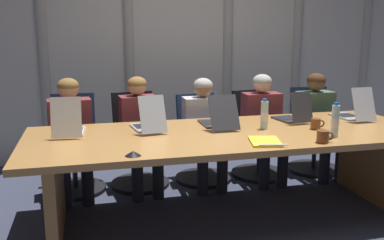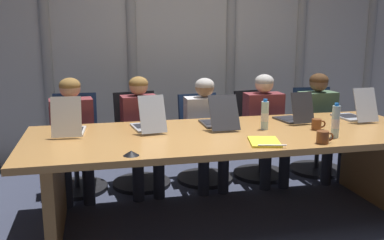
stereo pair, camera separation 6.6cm
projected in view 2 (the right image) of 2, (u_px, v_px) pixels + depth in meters
The scene contains 24 objects.
ground_plane at pixel (229, 216), 3.71m from camera, with size 12.82×12.82×0.00m, color #383D51.
conference_table at pixel (230, 150), 3.59m from camera, with size 3.35×1.21×0.75m.
curtain_backdrop at pixel (182, 35), 5.31m from camera, with size 6.41×0.16×3.05m.
laptop_left_end at pixel (69, 127), 3.47m from camera, with size 0.26×0.42×0.33m.
laptop_left_mid at pixel (148, 123), 3.62m from camera, with size 0.27×0.47×0.31m.
laptop_center at pixel (218, 120), 3.75m from camera, with size 0.25×0.49×0.30m.
laptop_right_mid at pixel (294, 116), 3.95m from camera, with size 0.26×0.40×0.29m.
laptop_right_end at pixel (355, 113), 4.04m from camera, with size 0.24×0.45×0.32m.
office_chair_left_end at pixel (76, 155), 4.30m from camera, with size 0.60×0.60×0.96m.
office_chair_left_mid at pixel (140, 151), 4.44m from camera, with size 0.60×0.61×0.95m.
office_chair_center at pixel (203, 149), 4.59m from camera, with size 0.60×0.60×0.91m.
office_chair_right_mid at pixel (259, 145), 4.73m from camera, with size 0.60×0.60×0.93m.
office_chair_right_end at pixel (316, 141), 4.88m from camera, with size 0.60×0.60×0.94m.
person_left_end at pixel (73, 130), 4.09m from camera, with size 0.45×0.57×1.14m.
person_left_mid at pixel (141, 128), 4.22m from camera, with size 0.40×0.57×1.14m.
person_center at pixel (206, 125), 4.38m from camera, with size 0.42×0.55×1.11m.
person_right_mid at pixel (266, 121), 4.52m from camera, with size 0.42×0.55×1.13m.
person_right_end at pixel (321, 118), 4.66m from camera, with size 0.43×0.57×1.13m.
water_bottle_primary at pixel (336, 122), 3.35m from camera, with size 0.06×0.06×0.28m.
water_bottle_secondary at pixel (265, 116), 3.63m from camera, with size 0.06×0.06×0.26m.
coffee_mug_near at pixel (323, 137), 3.20m from camera, with size 0.14×0.09×0.09m.
coffee_mug_far at pixel (317, 124), 3.63m from camera, with size 0.13×0.08×0.09m.
conference_mic_left_side at pixel (131, 153), 2.89m from camera, with size 0.11×0.11×0.04m, color black.
spiral_notepad at pixel (265, 142), 3.21m from camera, with size 0.28×0.35×0.03m.
Camera 2 is at (-1.09, -3.30, 1.58)m, focal length 39.91 mm.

